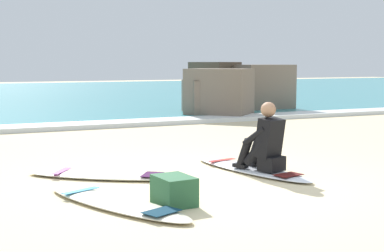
# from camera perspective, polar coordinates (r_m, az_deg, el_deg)

# --- Properties ---
(ground_plane) EXTENTS (80.00, 80.00, 0.00)m
(ground_plane) POSITION_cam_1_polar(r_m,az_deg,el_deg) (7.20, 3.46, -5.98)
(ground_plane) COLOR beige
(sea) EXTENTS (80.00, 28.00, 0.10)m
(sea) POSITION_cam_1_polar(r_m,az_deg,el_deg) (27.09, -17.95, 3.03)
(sea) COLOR teal
(sea) RESTS_ON ground
(breaking_foam) EXTENTS (80.00, 0.90, 0.11)m
(breaking_foam) POSITION_cam_1_polar(r_m,az_deg,el_deg) (13.64, -10.66, 0.10)
(breaking_foam) COLOR white
(breaking_foam) RESTS_ON ground
(surfboard_main) EXTENTS (0.97, 2.37, 0.08)m
(surfboard_main) POSITION_cam_1_polar(r_m,az_deg,el_deg) (8.06, 6.03, -4.40)
(surfboard_main) COLOR silver
(surfboard_main) RESTS_ON ground
(surfer_seated) EXTENTS (0.54, 0.77, 0.95)m
(surfer_seated) POSITION_cam_1_polar(r_m,az_deg,el_deg) (7.76, 7.48, -1.83)
(surfer_seated) COLOR black
(surfer_seated) RESTS_ON surfboard_main
(surfboard_spare_near) EXTENTS (1.33, 2.29, 0.08)m
(surfboard_spare_near) POSITION_cam_1_polar(r_m,az_deg,el_deg) (6.17, -7.82, -7.80)
(surfboard_spare_near) COLOR #EFE5C6
(surfboard_spare_near) RESTS_ON ground
(surfboard_spare_far) EXTENTS (2.05, 1.69, 0.08)m
(surfboard_spare_far) POSITION_cam_1_polar(r_m,az_deg,el_deg) (7.67, -9.06, -5.00)
(surfboard_spare_far) COLOR #EFE5C6
(surfboard_spare_far) RESTS_ON ground
(rock_outcrop_distant) EXTENTS (4.11, 4.07, 1.57)m
(rock_outcrop_distant) POSITION_cam_1_polar(r_m,az_deg,el_deg) (17.20, 4.08, 3.69)
(rock_outcrop_distant) COLOR #756656
(rock_outcrop_distant) RESTS_ON ground
(beach_bag) EXTENTS (0.40, 0.51, 0.32)m
(beach_bag) POSITION_cam_1_polar(r_m,az_deg,el_deg) (6.14, -1.85, -6.63)
(beach_bag) COLOR #285B38
(beach_bag) RESTS_ON ground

